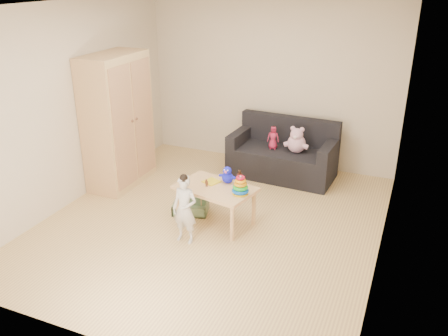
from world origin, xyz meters
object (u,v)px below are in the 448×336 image
at_px(sofa, 282,163).
at_px(toddler, 185,210).
at_px(play_table, 216,205).
at_px(wardrobe, 118,121).

distance_m(sofa, toddler, 2.30).
bearing_deg(play_table, wardrobe, 161.98).
xyz_separation_m(wardrobe, sofa, (2.11, 1.14, -0.73)).
relative_size(wardrobe, sofa, 1.22).
relative_size(wardrobe, play_table, 2.02).
height_order(sofa, play_table, play_table).
bearing_deg(wardrobe, sofa, 28.34).
height_order(wardrobe, toddler, wardrobe).
distance_m(play_table, toddler, 0.57).
xyz_separation_m(wardrobe, play_table, (1.77, -0.57, -0.70)).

